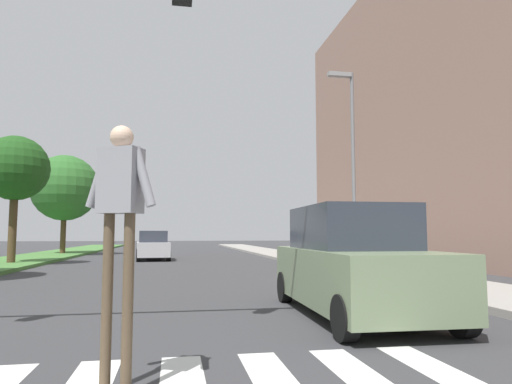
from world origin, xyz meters
name	(u,v)px	position (x,y,z in m)	size (l,w,h in m)	color
ground_plane	(160,258)	(0.00, 30.00, 0.00)	(140.00, 140.00, 0.00)	#38383A
median_strip	(23,260)	(-7.07, 28.00, 0.07)	(3.84, 64.00, 0.15)	#477A38
tree_far	(15,169)	(-6.58, 24.56, 4.50)	(3.05, 3.05, 5.92)	#4C3823
tree_distant	(65,188)	(-6.67, 34.84, 4.62)	(4.54, 4.54, 6.75)	#4C3823
sidewalk_right	(296,257)	(7.95, 28.00, 0.07)	(3.00, 64.00, 0.15)	#9E9991
street_lamp_right	(351,151)	(7.35, 17.84, 4.59)	(1.02, 0.24, 7.50)	slate
pedestrian_performer	(120,212)	(0.29, 6.17, 1.66)	(0.71, 0.42, 2.49)	brown
suv_crossing	(353,263)	(4.00, 9.61, 0.93)	(2.05, 4.64, 1.97)	gray
sedan_midblock	(153,246)	(-0.37, 28.32, 0.76)	(2.11, 4.59, 1.63)	#B7B7BC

